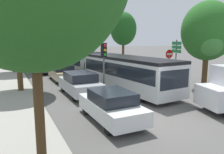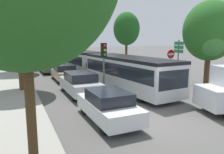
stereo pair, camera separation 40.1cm
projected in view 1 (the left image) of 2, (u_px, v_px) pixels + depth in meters
The scene contains 16 objects.
ground_plane at pixel (158, 121), 9.78m from camera, with size 200.00×200.00×0.00m, color #565451.
kerb_strip_left at pixel (7, 75), 22.40m from camera, with size 3.20×44.30×0.14m, color #9E998E.
articulated_bus at pixel (103, 66), 18.57m from camera, with size 3.81×16.44×2.42m.
city_bus_rear at pixel (31, 52), 39.17m from camera, with size 3.09×11.64×2.48m.
queued_car_white at pixel (111, 106), 9.70m from camera, with size 1.71×4.00×1.39m.
queued_car_silver at pixel (80, 83), 14.34m from camera, with size 1.86×4.34×1.51m.
queued_car_tan at pixel (62, 73), 19.36m from camera, with size 1.76×4.12×1.43m.
queued_car_graphite at pixel (46, 66), 24.02m from camera, with size 1.89×4.43×1.54m.
queued_car_black at pixel (41, 62), 28.67m from camera, with size 1.76×4.10×1.42m.
traffic_light at pixel (104, 57), 13.86m from camera, with size 0.35×0.38×3.40m.
no_entry_sign at pixel (169, 61), 17.52m from camera, with size 0.70×0.08×2.82m.
direction_sign_post at pixel (176, 52), 19.02m from camera, with size 0.31×1.39×3.60m.
tree_left_mid at pixel (16, 23), 14.37m from camera, with size 4.70×4.70×7.05m.
tree_left_far at pixel (11, 26), 22.91m from camera, with size 4.88×4.88×7.51m.
tree_right_near at pixel (208, 33), 15.82m from camera, with size 3.78×3.78×6.39m.
tree_right_mid at pixel (123, 29), 27.21m from camera, with size 3.28×3.28×7.00m.
Camera 1 is at (-5.95, -7.45, 3.59)m, focal length 35.00 mm.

